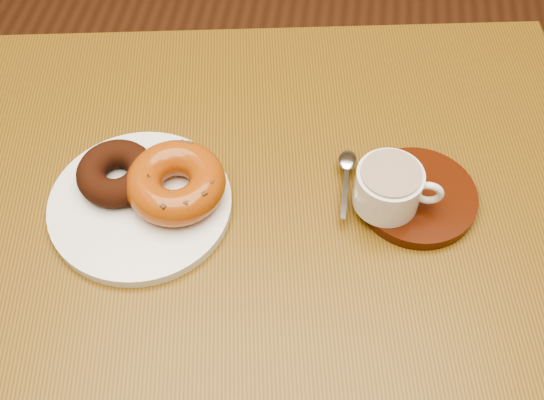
# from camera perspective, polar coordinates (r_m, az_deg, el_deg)

# --- Properties ---
(cafe_table) EXTENTS (0.97, 0.80, 0.82)m
(cafe_table) POSITION_cam_1_polar(r_m,az_deg,el_deg) (0.94, -1.21, -5.23)
(cafe_table) COLOR brown
(cafe_table) RESTS_ON ground
(donut_plate) EXTENTS (0.26, 0.26, 0.01)m
(donut_plate) POSITION_cam_1_polar(r_m,az_deg,el_deg) (0.84, -10.95, -0.37)
(donut_plate) COLOR white
(donut_plate) RESTS_ON cafe_table
(donut_cinnamon) EXTENTS (0.11, 0.11, 0.04)m
(donut_cinnamon) POSITION_cam_1_polar(r_m,az_deg,el_deg) (0.84, -12.88, 2.21)
(donut_cinnamon) COLOR black
(donut_cinnamon) RESTS_ON donut_plate
(donut_caramel) EXTENTS (0.16, 0.16, 0.04)m
(donut_caramel) POSITION_cam_1_polar(r_m,az_deg,el_deg) (0.81, -8.06, 1.45)
(donut_caramel) COLOR #9B4610
(donut_caramel) RESTS_ON donut_plate
(saucer) EXTENTS (0.15, 0.15, 0.02)m
(saucer) POSITION_cam_1_polar(r_m,az_deg,el_deg) (0.85, 12.04, 0.27)
(saucer) COLOR #381307
(saucer) RESTS_ON cafe_table
(coffee_cup) EXTENTS (0.10, 0.08, 0.06)m
(coffee_cup) POSITION_cam_1_polar(r_m,az_deg,el_deg) (0.80, 9.80, 1.05)
(coffee_cup) COLOR white
(coffee_cup) RESTS_ON saucer
(teaspoon) EXTENTS (0.02, 0.11, 0.01)m
(teaspoon) POSITION_cam_1_polar(r_m,az_deg,el_deg) (0.85, 6.30, 2.83)
(teaspoon) COLOR silver
(teaspoon) RESTS_ON saucer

